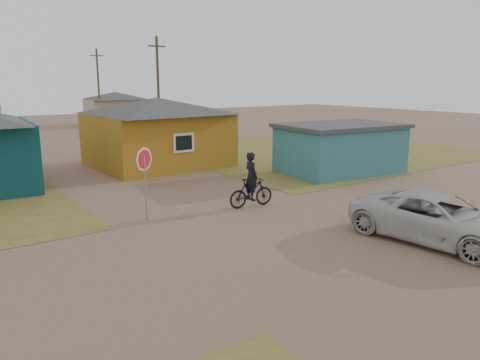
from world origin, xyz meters
The scene contains 10 objects.
ground centered at (0.00, 0.00, 0.00)m, with size 120.00×120.00×0.00m, color #7C5E48.
grass_ne centered at (14.00, 13.00, 0.01)m, with size 20.00×18.00×0.00m, color olive.
house_yellow centered at (2.50, 14.00, 2.00)m, with size 7.72×6.76×3.90m.
shed_turquoise centered at (9.50, 6.50, 1.31)m, with size 6.71×4.93×2.60m.
house_beige_east centered at (10.00, 40.00, 1.86)m, with size 6.95×6.05×3.60m.
utility_pole_near centered at (6.50, 22.00, 4.14)m, with size 1.40×0.20×8.00m.
utility_pole_far centered at (7.50, 38.00, 4.14)m, with size 1.40×0.20×8.00m.
stop_sign centered at (-2.65, 4.41, 1.90)m, with size 0.85×0.12×2.60m.
cyclist centered at (1.40, 3.62, 0.79)m, with size 1.96×0.74×2.16m.
vehicle centered at (3.62, -2.94, 0.74)m, with size 2.45×5.30×1.47m, color beige.
Camera 1 is at (-9.25, -10.52, 4.86)m, focal length 35.00 mm.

